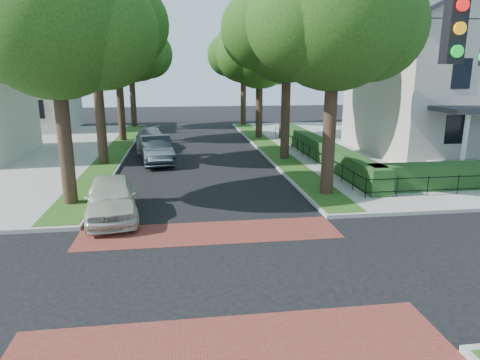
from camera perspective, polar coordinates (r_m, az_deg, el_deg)
ground at (r=12.10m, az=-3.01°, el=-12.50°), size 120.00×120.00×0.00m
sidewalk_ne at (r=36.46m, az=26.31°, el=4.29°), size 30.00×30.00×0.15m
crosswalk_far at (r=15.02m, az=-4.06°, el=-7.02°), size 9.00×2.20×0.01m
crosswalk_near at (r=9.36m, az=-1.22°, el=-21.25°), size 9.00×2.20×0.01m
grass_strip_ne at (r=30.98m, az=3.96°, el=4.37°), size 1.60×29.80×0.02m
grass_strip_nw at (r=30.68m, az=-16.25°, el=3.74°), size 1.60×29.80×0.02m
tree_right_near at (r=19.26m, az=12.63°, el=20.42°), size 7.75×6.67×10.66m
tree_right_mid at (r=26.94m, az=6.48°, el=19.56°), size 8.25×7.09×11.22m
tree_right_far at (r=35.62m, az=2.74°, el=16.56°), size 7.25×6.23×9.74m
tree_right_back at (r=44.52m, az=0.55°, el=16.57°), size 7.50×6.45×10.20m
tree_left_near at (r=18.66m, az=-23.17°, el=18.76°), size 7.50×6.45×10.20m
tree_left_mid at (r=26.57m, az=-18.75°, el=19.79°), size 8.00×6.88×11.48m
tree_left_far at (r=35.33m, az=-15.87°, el=16.43°), size 7.00×6.02×9.86m
tree_left_back at (r=44.29m, az=-14.28°, el=16.35°), size 7.75×6.66×10.44m
hedge_main_road at (r=27.56m, az=10.41°, el=4.19°), size 1.00×18.00×1.20m
fence_main_road at (r=27.35m, az=8.80°, el=3.86°), size 0.06×18.00×0.90m
house_victorian at (r=32.40m, az=27.55°, el=13.70°), size 13.00×13.05×12.48m
house_left_far at (r=45.21m, az=-27.37°, el=12.17°), size 10.00×9.00×10.14m
parked_car_front at (r=16.99m, az=-16.82°, el=-2.28°), size 2.54×4.87×1.58m
parked_car_middle at (r=26.70m, az=-11.07°, el=3.98°), size 2.43×5.14×1.63m
parked_car_rear at (r=31.49m, az=-11.82°, el=5.35°), size 2.67×5.34×1.49m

